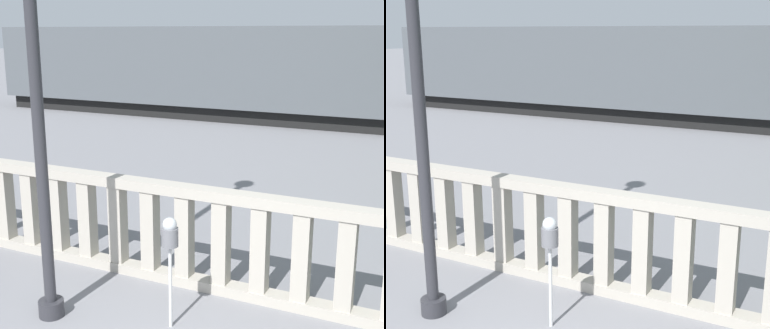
# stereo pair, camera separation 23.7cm
# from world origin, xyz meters

# --- Properties ---
(balustrade) EXTENTS (17.42, 0.24, 1.38)m
(balustrade) POSITION_xyz_m (0.00, 2.78, 0.69)
(balustrade) COLOR #ADA599
(balustrade) RESTS_ON ground
(parking_meter) EXTENTS (0.19, 0.19, 1.32)m
(parking_meter) POSITION_xyz_m (-0.71, 1.75, 1.07)
(parking_meter) COLOR silver
(parking_meter) RESTS_ON ground
(train_near) EXTENTS (21.39, 2.82, 4.08)m
(train_near) POSITION_xyz_m (-4.89, 16.20, 1.84)
(train_near) COLOR black
(train_near) RESTS_ON ground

